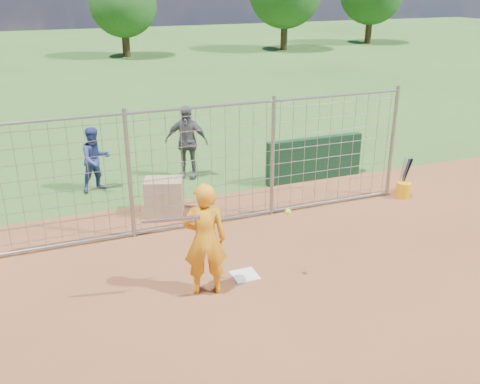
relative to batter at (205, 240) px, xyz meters
name	(u,v)px	position (x,y,z in m)	size (l,w,h in m)	color
ground	(241,270)	(0.78, 0.44, -0.96)	(100.00, 100.00, 0.00)	#2D591E
infield_dirt	(325,381)	(0.78, -2.56, -0.95)	(18.00, 18.00, 0.00)	brown
home_plate	(245,275)	(0.78, 0.24, -0.95)	(0.43, 0.43, 0.02)	silver
dugout_wall	(314,159)	(4.18, 4.04, -0.41)	(2.60, 0.20, 1.10)	#11381E
batter	(205,240)	(0.00, 0.00, 0.00)	(0.70, 0.46, 1.91)	orange
bystander_a	(96,160)	(-1.05, 5.26, -0.17)	(0.76, 0.59, 1.57)	navy
bystander_b	(186,142)	(1.23, 5.36, -0.01)	(1.11, 0.46, 1.89)	#515256
equipment_bin	(164,197)	(0.12, 3.31, -0.56)	(0.80, 0.55, 0.80)	tan
equipment_in_play	(201,218)	(-0.11, -0.20, 0.49)	(2.40, 0.23, 0.27)	silver
bucket_with_bats	(403,188)	(5.55, 2.20, -0.71)	(0.34, 0.36, 0.97)	#FDB10D
backstop_fence	(204,168)	(0.78, 2.44, 0.30)	(9.08, 0.08, 2.60)	gray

